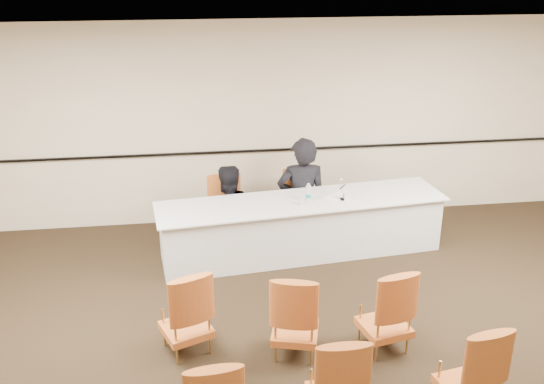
{
  "coord_description": "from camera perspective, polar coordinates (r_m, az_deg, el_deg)",
  "views": [
    {
      "loc": [
        -1.07,
        -4.59,
        3.88
      ],
      "look_at": [
        -0.08,
        2.6,
        0.97
      ],
      "focal_mm": 40.0,
      "sensor_mm": 36.0,
      "label": 1
    }
  ],
  "objects": [
    {
      "name": "aud_chair_back_right",
      "position": [
        5.8,
        18.16,
        -15.38
      ],
      "size": [
        0.58,
        0.58,
        0.95
      ],
      "primitive_type": null,
      "rotation": [
        0.0,
        0.0,
        0.18
      ],
      "color": "#AF6C1F",
      "rests_on": "ground"
    },
    {
      "name": "wall_back",
      "position": [
        8.97,
        -0.7,
        6.46
      ],
      "size": [
        10.0,
        0.04,
        3.0
      ],
      "primitive_type": "cube",
      "color": "beige",
      "rests_on": "ground"
    },
    {
      "name": "aud_chair_front_left",
      "position": [
        6.33,
        -8.18,
        -10.97
      ],
      "size": [
        0.65,
        0.65,
        0.95
      ],
      "primitive_type": null,
      "rotation": [
        0.0,
        0.0,
        0.38
      ],
      "color": "#AF6C1F",
      "rests_on": "ground"
    },
    {
      "name": "panelist_main",
      "position": [
        8.73,
        2.82,
        -1.11
      ],
      "size": [
        0.75,
        0.51,
        1.98
      ],
      "primitive_type": "imported",
      "rotation": [
        0.0,
        0.0,
        3.09
      ],
      "color": "black",
      "rests_on": "ground"
    },
    {
      "name": "panelist_second",
      "position": [
        8.55,
        -4.23,
        -2.58
      ],
      "size": [
        0.94,
        0.85,
        1.6
      ],
      "primitive_type": "imported",
      "rotation": [
        0.0,
        0.0,
        3.52
      ],
      "color": "black",
      "rests_on": "ground"
    },
    {
      "name": "panelist_main_chair",
      "position": [
        8.74,
        2.82,
        -1.13
      ],
      "size": [
        0.55,
        0.55,
        0.95
      ],
      "primitive_type": null,
      "rotation": [
        0.0,
        0.0,
        0.11
      ],
      "color": "#AF6C1F",
      "rests_on": "ground"
    },
    {
      "name": "aud_chair_back_mid",
      "position": [
        5.44,
        6.08,
        -17.03
      ],
      "size": [
        0.5,
        0.5,
        0.95
      ],
      "primitive_type": null,
      "rotation": [
        0.0,
        0.0,
        -0.0
      ],
      "color": "#AF6C1F",
      "rests_on": "ground"
    },
    {
      "name": "microphone",
      "position": [
        8.09,
        6.79,
        0.14
      ],
      "size": [
        0.11,
        0.19,
        0.26
      ],
      "primitive_type": null,
      "rotation": [
        0.0,
        0.0,
        0.07
      ],
      "color": "black",
      "rests_on": "panel_table"
    },
    {
      "name": "coffee_cup",
      "position": [
        8.11,
        7.06,
        -0.31
      ],
      "size": [
        0.11,
        0.11,
        0.13
      ],
      "primitive_type": "cylinder",
      "rotation": [
        0.0,
        0.0,
        0.34
      ],
      "color": "silver",
      "rests_on": "panel_table"
    },
    {
      "name": "wall_rail",
      "position": [
        9.05,
        -0.65,
        3.95
      ],
      "size": [
        9.8,
        0.04,
        0.03
      ],
      "primitive_type": "cube",
      "color": "black",
      "rests_on": "wall_back"
    },
    {
      "name": "aud_chair_front_mid",
      "position": [
        6.22,
        2.22,
        -11.34
      ],
      "size": [
        0.61,
        0.61,
        0.95
      ],
      "primitive_type": null,
      "rotation": [
        0.0,
        0.0,
        -0.26
      ],
      "color": "#AF6C1F",
      "rests_on": "ground"
    },
    {
      "name": "papers",
      "position": [
        8.23,
        6.13,
        -0.44
      ],
      "size": [
        0.37,
        0.35,
        0.0
      ],
      "primitive_type": "cube",
      "rotation": [
        0.0,
        0.0,
        0.62
      ],
      "color": "white",
      "rests_on": "panel_table"
    },
    {
      "name": "panelist_second_chair",
      "position": [
        8.5,
        -4.26,
        -1.83
      ],
      "size": [
        0.55,
        0.55,
        0.95
      ],
      "primitive_type": null,
      "rotation": [
        0.0,
        0.0,
        0.11
      ],
      "color": "#AF6C1F",
      "rests_on": "ground"
    },
    {
      "name": "drinking_glass",
      "position": [
        7.92,
        2.82,
        -0.87
      ],
      "size": [
        0.07,
        0.07,
        0.1
      ],
      "primitive_type": "cylinder",
      "rotation": [
        0.0,
        0.0,
        0.09
      ],
      "color": "silver",
      "rests_on": "panel_table"
    },
    {
      "name": "ceiling",
      "position": [
        4.79,
        5.34,
        11.17
      ],
      "size": [
        10.0,
        10.0,
        0.0
      ],
      "primitive_type": "plane",
      "rotation": [
        3.14,
        0.0,
        0.0
      ],
      "color": "white",
      "rests_on": "ground"
    },
    {
      "name": "panel_table",
      "position": [
        8.23,
        2.8,
        -3.3
      ],
      "size": [
        3.96,
        1.32,
        0.78
      ],
      "primitive_type": null,
      "rotation": [
        0.0,
        0.0,
        0.11
      ],
      "color": "silver",
      "rests_on": "ground"
    },
    {
      "name": "aud_chair_front_right",
      "position": [
        6.41,
        10.61,
        -10.68
      ],
      "size": [
        0.6,
        0.6,
        0.95
      ],
      "primitive_type": null,
      "rotation": [
        0.0,
        0.0,
        0.22
      ],
      "color": "#AF6C1F",
      "rests_on": "ground"
    },
    {
      "name": "water_bottle",
      "position": [
        8.03,
        3.44,
        0.0
      ],
      "size": [
        0.08,
        0.08,
        0.24
      ],
      "primitive_type": null,
      "rotation": [
        0.0,
        0.0,
        -0.12
      ],
      "color": "teal",
      "rests_on": "panel_table"
    }
  ]
}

